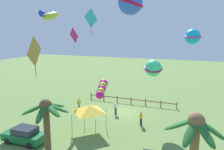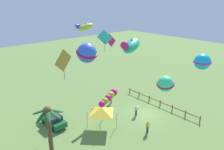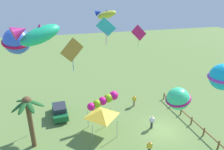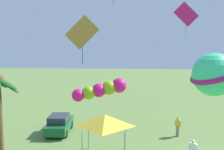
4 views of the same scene
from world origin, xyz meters
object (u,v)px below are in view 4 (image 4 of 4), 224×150
(spectator_2, at_px, (178,126))
(kite_diamond_6, at_px, (82,33))
(festival_tent, at_px, (105,120))
(kite_tube_4, at_px, (101,90))
(parked_car_1, at_px, (59,124))
(kite_ball_7, at_px, (214,75))
(kite_diamond_1, at_px, (186,15))

(spectator_2, xyz_separation_m, kite_diamond_6, (0.22, 7.66, 7.41))
(festival_tent, relative_size, kite_diamond_6, 0.74)
(festival_tent, xyz_separation_m, kite_tube_4, (-1.45, 0.07, 2.28))
(parked_car_1, distance_m, kite_tube_4, 8.35)
(festival_tent, distance_m, kite_diamond_6, 7.65)
(kite_tube_4, height_order, kite_ball_7, kite_ball_7)
(kite_diamond_6, distance_m, kite_ball_7, 12.54)
(parked_car_1, distance_m, spectator_2, 9.69)
(spectator_2, distance_m, kite_ball_7, 11.04)
(festival_tent, bearing_deg, kite_ball_7, -135.75)
(festival_tent, height_order, kite_ball_7, kite_ball_7)
(festival_tent, bearing_deg, parked_car_1, 43.05)
(parked_car_1, distance_m, kite_diamond_1, 13.55)
(kite_diamond_1, bearing_deg, kite_tube_4, 137.08)
(spectator_2, bearing_deg, festival_tent, 128.38)
(festival_tent, relative_size, kite_tube_4, 0.90)
(kite_tube_4, distance_m, kite_diamond_6, 7.24)
(festival_tent, xyz_separation_m, kite_diamond_6, (4.52, 2.22, 5.75))
(festival_tent, height_order, kite_diamond_1, kite_diamond_1)
(parked_car_1, xyz_separation_m, festival_tent, (-4.56, -4.26, 1.72))
(festival_tent, bearing_deg, kite_diamond_1, -49.84)
(spectator_2, distance_m, kite_tube_4, 8.88)
(spectator_2, xyz_separation_m, kite_ball_7, (-9.66, 0.21, 5.35))
(kite_ball_7, bearing_deg, parked_car_1, 43.71)
(kite_tube_4, bearing_deg, parked_car_1, 34.87)
(kite_diamond_1, bearing_deg, kite_ball_7, 176.01)
(festival_tent, distance_m, kite_ball_7, 8.34)
(kite_diamond_6, height_order, kite_ball_7, kite_diamond_6)
(spectator_2, relative_size, kite_tube_4, 0.50)
(parked_car_1, relative_size, kite_tube_4, 1.25)
(festival_tent, xyz_separation_m, kite_diamond_1, (5.02, -5.94, 7.18))
(parked_car_1, bearing_deg, kite_diamond_1, -87.44)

